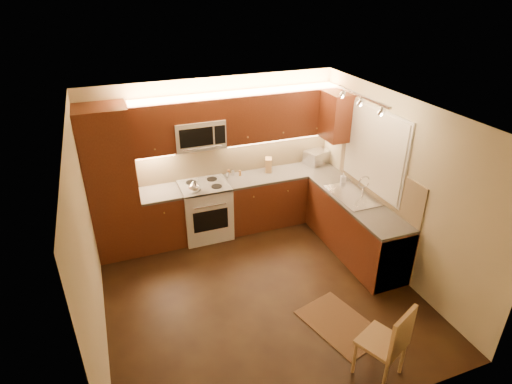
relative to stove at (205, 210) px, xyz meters
name	(u,v)px	position (x,y,z in m)	size (l,w,h in m)	color
floor	(260,293)	(0.30, -1.68, -0.46)	(4.00, 4.00, 0.01)	black
ceiling	(261,114)	(0.30, -1.68, 2.04)	(4.00, 4.00, 0.01)	beige
wall_back	(216,155)	(0.30, 0.32, 0.79)	(4.00, 0.01, 2.50)	#BEB28B
wall_front	(348,326)	(0.30, -3.67, 0.79)	(4.00, 0.01, 2.50)	#BEB28B
wall_left	(88,246)	(-1.70, -1.68, 0.79)	(0.01, 4.00, 2.50)	#BEB28B
wall_right	(396,187)	(2.30, -1.68, 0.79)	(0.01, 4.00, 2.50)	#BEB28B
pantry	(112,184)	(-1.35, 0.02, 0.69)	(0.70, 0.60, 2.30)	#451B0E
base_cab_back_left	(163,219)	(-0.69, 0.02, -0.03)	(0.62, 0.60, 0.86)	#451B0E
counter_back_left	(160,193)	(-0.69, 0.02, 0.42)	(0.62, 0.60, 0.04)	#373432
base_cab_back_right	(281,197)	(1.34, 0.02, -0.03)	(1.92, 0.60, 0.86)	#451B0E
counter_back_right	(281,174)	(1.34, 0.02, 0.42)	(1.92, 0.60, 0.04)	#373432
base_cab_right	(355,227)	(2.00, -1.28, -0.03)	(0.60, 2.00, 0.86)	#451B0E
counter_right	(358,202)	(2.00, -1.28, 0.42)	(0.60, 2.00, 0.04)	#373432
dishwasher	(382,253)	(2.00, -1.98, -0.03)	(0.58, 0.60, 0.84)	silver
backsplash_back	(236,155)	(0.65, 0.31, 0.74)	(3.30, 0.02, 0.60)	tan
backsplash_right	(377,179)	(2.29, -1.28, 0.74)	(0.02, 2.00, 0.60)	tan
upper_cab_back_left	(151,129)	(-0.69, 0.15, 1.42)	(0.62, 0.35, 0.75)	#451B0E
upper_cab_back_right	(280,114)	(1.34, 0.15, 1.42)	(1.92, 0.35, 0.75)	#451B0E
upper_cab_bridge	(197,109)	(0.00, 0.15, 1.63)	(0.76, 0.35, 0.31)	#451B0E
upper_cab_right_corner	(336,116)	(2.12, -0.28, 1.42)	(0.35, 0.50, 0.75)	#451B0E
stove	(205,210)	(0.00, 0.00, 0.00)	(0.76, 0.65, 0.92)	silver
microwave	(199,133)	(0.00, 0.14, 1.26)	(0.76, 0.38, 0.44)	silver
window_frame	(375,150)	(2.29, -1.12, 1.14)	(0.03, 1.44, 1.24)	silver
window_blinds	(373,150)	(2.27, -1.12, 1.14)	(0.02, 1.36, 1.16)	silver
sink	(353,191)	(2.00, -1.12, 0.52)	(0.52, 0.86, 0.15)	silver
faucet	(364,185)	(2.18, -1.12, 0.59)	(0.20, 0.04, 0.30)	silver
track_light_bar	(362,96)	(1.85, -1.27, 2.00)	(0.04, 1.20, 0.03)	silver
kettle	(194,186)	(-0.20, -0.19, 0.56)	(0.17, 0.17, 0.20)	silver
toaster_oven	(316,157)	(2.07, 0.16, 0.56)	(0.40, 0.30, 0.24)	silver
knife_block	(268,165)	(1.16, 0.15, 0.56)	(0.11, 0.17, 0.23)	olive
spice_jar_a	(233,172)	(0.55, 0.21, 0.49)	(0.05, 0.05, 0.10)	silver
spice_jar_b	(229,172)	(0.49, 0.26, 0.48)	(0.04, 0.04, 0.09)	brown
spice_jar_c	(228,175)	(0.44, 0.14, 0.49)	(0.05, 0.05, 0.10)	silver
spice_jar_d	(240,173)	(0.65, 0.15, 0.49)	(0.04, 0.04, 0.09)	olive
soap_bottle	(343,178)	(2.10, -0.67, 0.52)	(0.07, 0.08, 0.16)	silver
rug	(340,324)	(1.01, -2.58, -0.45)	(0.66, 0.98, 0.01)	black
dining_chair	(382,340)	(1.01, -3.33, 0.02)	(0.42, 0.42, 0.95)	olive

